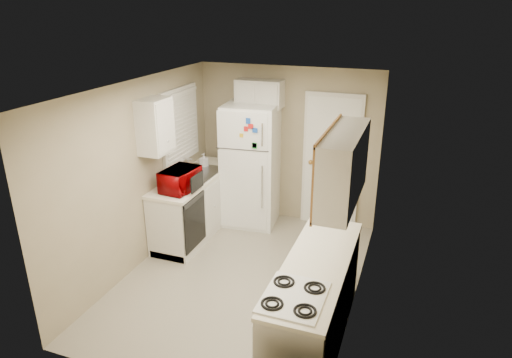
% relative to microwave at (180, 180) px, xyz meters
% --- Properties ---
extents(floor, '(3.80, 3.80, 0.00)m').
position_rel_microwave_xyz_m(floor, '(1.03, -0.37, -1.05)').
color(floor, '#B3AB96').
rests_on(floor, ground).
extents(ceiling, '(3.80, 3.80, 0.00)m').
position_rel_microwave_xyz_m(ceiling, '(1.03, -0.37, 1.35)').
color(ceiling, white).
rests_on(ceiling, floor).
extents(wall_left, '(3.80, 3.80, 0.00)m').
position_rel_microwave_xyz_m(wall_left, '(-0.37, -0.37, 0.15)').
color(wall_left, tan).
rests_on(wall_left, floor).
extents(wall_right, '(3.80, 3.80, 0.00)m').
position_rel_microwave_xyz_m(wall_right, '(2.43, -0.37, 0.15)').
color(wall_right, tan).
rests_on(wall_right, floor).
extents(wall_back, '(2.80, 2.80, 0.00)m').
position_rel_microwave_xyz_m(wall_back, '(1.03, 1.53, 0.15)').
color(wall_back, tan).
rests_on(wall_back, floor).
extents(wall_front, '(2.80, 2.80, 0.00)m').
position_rel_microwave_xyz_m(wall_front, '(1.03, -2.27, 0.15)').
color(wall_front, tan).
rests_on(wall_front, floor).
extents(left_counter, '(0.60, 1.80, 0.90)m').
position_rel_microwave_xyz_m(left_counter, '(-0.07, 0.53, -0.60)').
color(left_counter, silver).
rests_on(left_counter, floor).
extents(dishwasher, '(0.03, 0.58, 0.72)m').
position_rel_microwave_xyz_m(dishwasher, '(0.22, -0.07, -0.56)').
color(dishwasher, black).
rests_on(dishwasher, floor).
extents(sink, '(0.54, 0.74, 0.16)m').
position_rel_microwave_xyz_m(sink, '(-0.07, 0.68, -0.19)').
color(sink, gray).
rests_on(sink, left_counter).
extents(microwave, '(0.56, 0.34, 0.36)m').
position_rel_microwave_xyz_m(microwave, '(0.00, 0.00, 0.00)').
color(microwave, '#920103').
rests_on(microwave, left_counter).
extents(soap_bottle, '(0.12, 0.12, 0.21)m').
position_rel_microwave_xyz_m(soap_bottle, '(-0.12, 0.95, -0.05)').
color(soap_bottle, white).
rests_on(soap_bottle, left_counter).
extents(window_blinds, '(0.10, 0.98, 1.08)m').
position_rel_microwave_xyz_m(window_blinds, '(-0.33, 0.68, 0.55)').
color(window_blinds, silver).
rests_on(window_blinds, wall_left).
extents(upper_cabinet_left, '(0.30, 0.45, 0.70)m').
position_rel_microwave_xyz_m(upper_cabinet_left, '(-0.22, -0.15, 0.75)').
color(upper_cabinet_left, silver).
rests_on(upper_cabinet_left, wall_left).
extents(refrigerator, '(0.84, 0.82, 1.88)m').
position_rel_microwave_xyz_m(refrigerator, '(0.57, 1.18, -0.11)').
color(refrigerator, white).
rests_on(refrigerator, floor).
extents(cabinet_over_fridge, '(0.70, 0.30, 0.40)m').
position_rel_microwave_xyz_m(cabinet_over_fridge, '(0.63, 1.38, 0.95)').
color(cabinet_over_fridge, silver).
rests_on(cabinet_over_fridge, wall_back).
extents(interior_door, '(0.86, 0.06, 2.08)m').
position_rel_microwave_xyz_m(interior_door, '(1.73, 1.49, -0.03)').
color(interior_door, white).
rests_on(interior_door, floor).
extents(right_counter, '(0.60, 2.00, 0.90)m').
position_rel_microwave_xyz_m(right_counter, '(2.13, -1.17, -0.60)').
color(right_counter, silver).
rests_on(right_counter, floor).
extents(stove, '(0.52, 0.64, 0.77)m').
position_rel_microwave_xyz_m(stove, '(2.08, -1.79, -0.66)').
color(stove, white).
rests_on(stove, floor).
extents(upper_cabinet_right, '(0.30, 1.20, 0.70)m').
position_rel_microwave_xyz_m(upper_cabinet_right, '(2.28, -0.87, 0.75)').
color(upper_cabinet_right, silver).
rests_on(upper_cabinet_right, wall_right).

